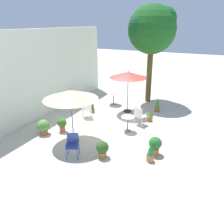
% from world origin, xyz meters
% --- Properties ---
extents(ground_plane, '(60.00, 60.00, 0.00)m').
position_xyz_m(ground_plane, '(0.00, 0.00, 0.00)').
color(ground_plane, beige).
extents(villa_facade, '(11.34, 0.30, 4.45)m').
position_xyz_m(villa_facade, '(0.00, 3.99, 2.22)').
color(villa_facade, white).
rests_on(villa_facade, ground).
extents(shade_tree, '(2.93, 2.79, 5.73)m').
position_xyz_m(shade_tree, '(4.50, -0.43, 4.33)').
color(shade_tree, brown).
rests_on(shade_tree, ground).
extents(patio_umbrella_0, '(1.98, 1.98, 2.33)m').
position_xyz_m(patio_umbrella_0, '(2.10, 0.01, 2.09)').
color(patio_umbrella_0, '#2D2D2D').
rests_on(patio_umbrella_0, ground).
extents(patio_umbrella_1, '(2.21, 2.21, 2.31)m').
position_xyz_m(patio_umbrella_1, '(-2.05, 0.80, 2.04)').
color(patio_umbrella_1, '#2D2D2D').
rests_on(patio_umbrella_1, ground).
extents(cafe_table_0, '(0.60, 0.60, 0.72)m').
position_xyz_m(cafe_table_0, '(-0.18, -0.93, 0.50)').
color(cafe_table_0, white).
rests_on(cafe_table_0, ground).
extents(cafe_table_1, '(0.79, 0.79, 0.73)m').
position_xyz_m(cafe_table_1, '(2.87, 1.24, 0.51)').
color(cafe_table_1, silver).
rests_on(cafe_table_1, ground).
extents(patio_chair_0, '(0.65, 0.65, 0.95)m').
position_xyz_m(patio_chair_0, '(0.39, 1.61, 0.55)').
color(patio_chair_0, white).
rests_on(patio_chair_0, ground).
extents(patio_chair_1, '(0.60, 0.61, 0.91)m').
position_xyz_m(patio_chair_1, '(-3.06, 0.13, 0.53)').
color(patio_chair_1, '#374A94').
rests_on(patio_chair_1, ground).
extents(patio_chair_2, '(0.57, 0.61, 0.92)m').
position_xyz_m(patio_chair_2, '(0.68, -1.18, 0.53)').
color(patio_chair_2, silver).
rests_on(patio_chair_2, ground).
extents(potted_plant_0, '(0.30, 0.30, 0.82)m').
position_xyz_m(potted_plant_0, '(2.90, -1.49, 0.42)').
color(potted_plant_0, '#AE4B31').
rests_on(potted_plant_0, ground).
extents(potted_plant_1, '(0.48, 0.48, 0.65)m').
position_xyz_m(potted_plant_1, '(-2.63, -0.90, 0.37)').
color(potted_plant_1, '#C17038').
rests_on(potted_plant_1, ground).
extents(potted_plant_2, '(0.49, 0.49, 0.73)m').
position_xyz_m(potted_plant_2, '(-1.61, -2.62, 0.42)').
color(potted_plant_2, '#C26E3A').
rests_on(potted_plant_2, ground).
extents(potted_plant_3, '(0.31, 0.31, 0.55)m').
position_xyz_m(potted_plant_3, '(1.52, 1.99, 0.31)').
color(potted_plant_3, '#B15A3F').
rests_on(potted_plant_3, ground).
extents(potted_plant_4, '(0.32, 0.32, 0.61)m').
position_xyz_m(potted_plant_4, '(1.38, -1.50, 0.29)').
color(potted_plant_4, '#A64F2A').
rests_on(potted_plant_4, ground).
extents(potted_plant_5, '(0.28, 0.28, 0.75)m').
position_xyz_m(potted_plant_5, '(-2.14, -2.59, 0.37)').
color(potted_plant_5, '#BF7444').
rests_on(potted_plant_5, ground).
extents(potted_plant_6, '(0.56, 0.56, 0.69)m').
position_xyz_m(potted_plant_6, '(-2.11, 2.38, 0.37)').
color(potted_plant_6, '#B36041').
rests_on(potted_plant_6, ground).
extents(potted_plant_7, '(0.43, 0.45, 0.66)m').
position_xyz_m(potted_plant_7, '(-1.54, 1.77, 0.39)').
color(potted_plant_7, '#C2614A').
rests_on(potted_plant_7, ground).
extents(potted_plant_8, '(0.24, 0.24, 0.75)m').
position_xyz_m(potted_plant_8, '(1.15, 1.73, 0.37)').
color(potted_plant_8, '#AE4C37').
rests_on(potted_plant_8, ground).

